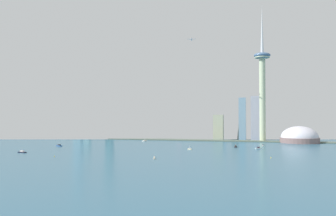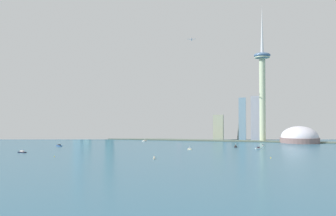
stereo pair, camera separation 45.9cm
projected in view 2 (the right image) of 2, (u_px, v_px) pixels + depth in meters
ground_plane at (83, 163)px, 498.71m from camera, size 6000.00×6000.00×0.00m
waterfront_pier at (172, 140)px, 970.47m from camera, size 905.12×40.21×2.37m
observation_tower at (262, 78)px, 925.87m from camera, size 43.11×43.11×358.62m
stadium_dome at (300, 138)px, 872.66m from camera, size 94.10×94.10×56.79m
skyscraper_0 at (255, 118)px, 974.62m from camera, size 24.60×19.60×121.40m
skyscraper_1 at (218, 127)px, 978.20m from camera, size 27.25×20.26×69.94m
skyscraper_2 at (223, 126)px, 1037.86m from camera, size 17.00×13.30×74.69m
skyscraper_3 at (180, 115)px, 1077.57m from camera, size 13.41×12.35×145.57m
skyscraper_4 at (79, 109)px, 1082.51m from camera, size 25.44×19.42×178.73m
skyscraper_5 at (236, 129)px, 1013.72m from camera, size 23.19×24.78×60.35m
skyscraper_6 at (242, 119)px, 979.40m from camera, size 19.36×17.02×117.40m
skyscraper_7 at (87, 128)px, 1050.33m from camera, size 17.22×17.15×69.75m
skyscraper_8 at (110, 112)px, 1070.65m from camera, size 18.00×23.05×158.58m
boat_0 at (236, 146)px, 744.55m from camera, size 4.76×12.38×8.13m
boat_1 at (145, 141)px, 926.17m from camera, size 10.85×14.33×8.84m
boat_2 at (263, 145)px, 776.33m from camera, size 3.70×7.11×7.55m
boat_3 at (154, 158)px, 539.06m from camera, size 2.72×6.25×4.46m
boat_4 at (258, 148)px, 709.63m from camera, size 13.51×9.26×8.06m
boat_5 at (22, 152)px, 634.21m from camera, size 17.20×6.69×3.93m
boat_6 at (59, 145)px, 772.98m from camera, size 17.25×12.43×8.99m
boat_7 at (190, 149)px, 690.96m from camera, size 7.69×3.82×8.72m
channel_buoy_0 at (54, 156)px, 571.34m from camera, size 1.12×1.12×2.21m
channel_buoy_1 at (271, 157)px, 552.48m from camera, size 1.78×1.78×2.10m
airplane at (191, 39)px, 885.40m from camera, size 21.80×23.54×7.29m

